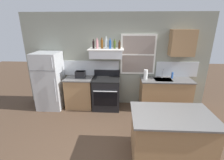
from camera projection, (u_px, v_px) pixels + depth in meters
ground_plane at (111, 154)px, 3.07m from camera, size 16.00×16.00×0.00m
back_wall at (117, 61)px, 4.74m from camera, size 5.40×0.11×2.70m
refrigerator at (50, 81)px, 4.64m from camera, size 0.70×0.72×1.65m
counter_left_of_stove at (80, 92)px, 4.77m from camera, size 0.79×0.63×0.91m
toaster at (80, 74)px, 4.63m from camera, size 0.30×0.20×0.19m
stove_range at (106, 93)px, 4.70m from camera, size 0.76×0.69×1.09m
range_hood_shelf at (106, 53)px, 4.41m from camera, size 0.96×0.52×0.24m
bottle_balsamic_dark at (93, 45)px, 4.34m from camera, size 0.06×0.06×0.25m
bottle_rose_pink at (97, 44)px, 4.33m from camera, size 0.07×0.07×0.28m
bottle_amber_wine at (102, 44)px, 4.35m from camera, size 0.07×0.07×0.29m
bottle_clear_tall at (106, 43)px, 4.35m from camera, size 0.06×0.06×0.33m
bottle_blue_liqueur at (110, 44)px, 4.32m from camera, size 0.07×0.07×0.28m
bottle_olive_oil_square at (115, 45)px, 4.36m from camera, size 0.06×0.06×0.26m
bottle_brown_stout at (119, 45)px, 4.31m from camera, size 0.06×0.06×0.23m
counter_right_with_sink at (165, 94)px, 4.65m from camera, size 1.43×0.63×0.91m
sink_faucet at (163, 72)px, 4.54m from camera, size 0.03×0.17×0.28m
paper_towel_roll at (146, 74)px, 4.49m from camera, size 0.11×0.11×0.27m
dish_soap_bottle at (172, 75)px, 4.56m from camera, size 0.06×0.06×0.18m
kitchen_island at (170, 136)px, 2.88m from camera, size 1.40×0.90×0.91m
upper_cabinet_right at (182, 43)px, 4.30m from camera, size 0.64×0.32×0.70m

